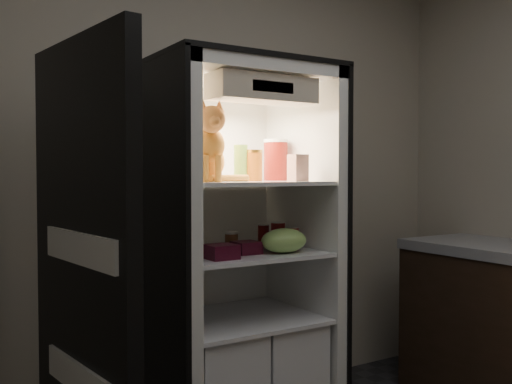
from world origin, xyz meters
The scene contains 16 objects.
room_shell centered at (0.00, 0.00, 1.62)m, with size 3.60×3.60×3.60m.
refrigerator centered at (0.00, 1.38, 0.79)m, with size 0.90×0.72×1.88m.
fridge_door centered at (-0.84, 1.08, 0.91)m, with size 0.17×0.87×1.85m.
tabby_cat centered at (-0.23, 1.24, 1.43)m, with size 0.31×0.37×0.37m.
parmesan_shaker centered at (0.01, 1.33, 1.38)m, with size 0.07×0.07×0.18m.
mayo_tub centered at (0.08, 1.42, 1.35)m, with size 0.09×0.09×0.13m.
salsa_jar centered at (0.07, 1.31, 1.37)m, with size 0.09×0.09×0.16m.
pepper_jar centered at (0.28, 1.42, 1.40)m, with size 0.13×0.13×0.22m.
cream_carton centered at (0.23, 1.14, 1.36)m, with size 0.08×0.08×0.13m, color white.
soda_can_a centered at (0.22, 1.45, 1.00)m, with size 0.06×0.06×0.11m.
soda_can_b centered at (0.21, 1.30, 1.01)m, with size 0.08×0.08×0.14m.
soda_can_c centered at (0.26, 1.22, 1.00)m, with size 0.06×0.06×0.12m.
condiment_jar centered at (-0.02, 1.37, 0.99)m, with size 0.07×0.07×0.09m.
grape_bag centered at (0.15, 1.15, 1.00)m, with size 0.24×0.18×0.12m, color #84AD51.
berry_box_left centered at (-0.20, 1.15, 0.97)m, with size 0.13×0.13×0.07m, color #430B1C.
berry_box_right centered at (-0.02, 1.23, 0.97)m, with size 0.12×0.12×0.06m, color #430B1C.
Camera 1 is at (-1.43, -1.13, 1.34)m, focal length 40.00 mm.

